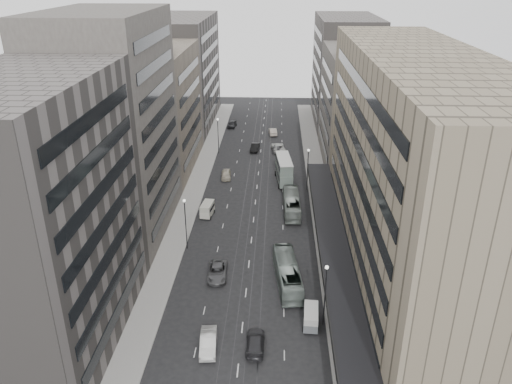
% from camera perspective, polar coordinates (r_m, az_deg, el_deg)
% --- Properties ---
extents(ground, '(220.00, 220.00, 0.00)m').
position_cam_1_polar(ground, '(66.57, -1.22, -11.93)').
color(ground, black).
rests_on(ground, ground).
extents(sidewalk_right, '(4.00, 125.00, 0.15)m').
position_cam_1_polar(sidewalk_right, '(99.53, 7.07, 0.86)').
color(sidewalk_right, gray).
rests_on(sidewalk_right, ground).
extents(sidewalk_left, '(4.00, 125.00, 0.15)m').
position_cam_1_polar(sidewalk_left, '(100.43, -6.71, 1.10)').
color(sidewalk_left, gray).
rests_on(sidewalk_left, ground).
extents(department_store, '(19.20, 60.00, 30.00)m').
position_cam_1_polar(department_store, '(68.57, 17.32, 2.31)').
color(department_store, gray).
rests_on(department_store, ground).
extents(building_right_mid, '(15.00, 28.00, 24.00)m').
position_cam_1_polar(building_right_mid, '(110.51, 11.85, 9.45)').
color(building_right_mid, '#4C4842').
rests_on(building_right_mid, ground).
extents(building_right_far, '(15.00, 32.00, 28.00)m').
position_cam_1_polar(building_right_far, '(139.08, 10.09, 13.43)').
color(building_right_far, '#5F5A56').
rests_on(building_right_far, ground).
extents(building_left_a, '(15.00, 28.00, 30.00)m').
position_cam_1_polar(building_left_a, '(57.51, -23.84, -2.98)').
color(building_left_a, '#5F5A56').
rests_on(building_left_a, ground).
extents(building_left_b, '(15.00, 26.00, 34.00)m').
position_cam_1_polar(building_left_b, '(80.03, -16.10, 7.13)').
color(building_left_b, '#4C4842').
rests_on(building_left_b, ground).
extents(building_left_c, '(15.00, 28.00, 25.00)m').
position_cam_1_polar(building_left_c, '(106.18, -11.47, 9.17)').
color(building_left_c, slate).
rests_on(building_left_c, ground).
extents(building_left_d, '(15.00, 38.00, 28.00)m').
position_cam_1_polar(building_left_d, '(137.33, -8.35, 13.41)').
color(building_left_d, '#5F5A56').
rests_on(building_left_d, ground).
extents(lamp_right_near, '(0.44, 0.44, 8.32)m').
position_cam_1_polar(lamp_right_near, '(59.67, 7.93, -10.86)').
color(lamp_right_near, '#262628').
rests_on(lamp_right_near, ground).
extents(lamp_right_far, '(0.44, 0.44, 8.32)m').
position_cam_1_polar(lamp_right_far, '(95.12, 5.95, 3.12)').
color(lamp_right_far, '#262628').
rests_on(lamp_right_far, ground).
extents(lamp_left_near, '(0.44, 0.44, 8.32)m').
position_cam_1_polar(lamp_left_near, '(75.15, -8.08, -2.98)').
color(lamp_left_near, '#262628').
rests_on(lamp_left_near, ground).
extents(lamp_left_far, '(0.44, 0.44, 8.32)m').
position_cam_1_polar(lamp_left_far, '(114.62, -4.36, 6.89)').
color(lamp_left_far, '#262628').
rests_on(lamp_left_far, ground).
extents(bus_near, '(4.11, 12.09, 3.30)m').
position_cam_1_polar(bus_near, '(68.33, 3.61, -9.23)').
color(bus_near, gray).
rests_on(bus_near, ground).
extents(bus_far, '(2.95, 11.38, 3.15)m').
position_cam_1_polar(bus_far, '(87.54, 4.10, -1.33)').
color(bus_far, gray).
rests_on(bus_far, ground).
extents(double_decker, '(3.64, 9.40, 5.02)m').
position_cam_1_polar(double_decker, '(99.37, 3.21, 2.62)').
color(double_decker, slate).
rests_on(double_decker, ground).
extents(vw_microbus, '(2.08, 4.15, 2.18)m').
position_cam_1_polar(vw_microbus, '(61.80, 6.29, -13.97)').
color(vw_microbus, slate).
rests_on(vw_microbus, ground).
extents(panel_van, '(2.27, 4.00, 2.40)m').
position_cam_1_polar(panel_van, '(86.40, -5.58, -1.94)').
color(panel_van, beige).
rests_on(panel_van, ground).
extents(sedan_1, '(2.20, 5.28, 1.70)m').
position_cam_1_polar(sedan_1, '(58.81, -5.47, -16.71)').
color(sedan_1, silver).
rests_on(sedan_1, ground).
extents(sedan_2, '(2.99, 5.91, 1.60)m').
position_cam_1_polar(sedan_2, '(70.22, -4.44, -9.07)').
color(sedan_2, '#4E4E50').
rests_on(sedan_2, ground).
extents(sedan_3, '(2.12, 5.21, 1.51)m').
position_cam_1_polar(sedan_3, '(58.69, -0.08, -16.80)').
color(sedan_3, '#27272A').
rests_on(sedan_3, ground).
extents(sedan_4, '(2.29, 4.91, 1.63)m').
position_cam_1_polar(sedan_4, '(101.84, -3.43, 2.02)').
color(sedan_4, '#B7AE98').
rests_on(sedan_4, ground).
extents(sedan_5, '(2.24, 5.17, 1.65)m').
position_cam_1_polar(sedan_5, '(117.37, -0.12, 5.13)').
color(sedan_5, black).
rests_on(sedan_5, ground).
extents(sedan_6, '(3.67, 6.52, 1.72)m').
position_cam_1_polar(sedan_6, '(117.41, 2.55, 5.13)').
color(sedan_6, silver).
rests_on(sedan_6, ground).
extents(sedan_7, '(2.32, 5.50, 1.59)m').
position_cam_1_polar(sedan_7, '(117.03, 2.42, 5.04)').
color(sedan_7, '#57575A').
rests_on(sedan_7, ground).
extents(sedan_8, '(2.59, 5.14, 1.68)m').
position_cam_1_polar(sedan_8, '(135.66, -2.75, 7.77)').
color(sedan_8, black).
rests_on(sedan_8, ground).
extents(sedan_9, '(2.38, 5.27, 1.68)m').
position_cam_1_polar(sedan_9, '(129.12, 1.93, 6.92)').
color(sedan_9, '#C0B19F').
rests_on(sedan_9, ground).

